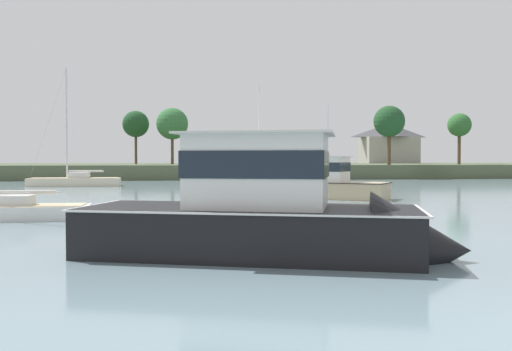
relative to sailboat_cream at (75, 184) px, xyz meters
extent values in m
cube|color=#4C563D|center=(17.70, 38.21, 0.71)|extent=(185.22, 47.80, 1.94)
cube|color=beige|center=(-0.02, 0.00, -0.13)|extent=(8.93, 2.72, 1.41)
cube|color=#CCB78E|center=(-0.02, 0.00, 0.59)|extent=(8.39, 2.41, 0.04)
cube|color=silver|center=(0.42, 0.01, 0.87)|extent=(2.00, 1.62, 0.53)
cylinder|color=silver|center=(-0.73, -0.02, 6.06)|extent=(0.18, 0.18, 10.90)
cylinder|color=silver|center=(1.04, 0.03, 1.24)|extent=(3.55, 0.25, 0.14)
cylinder|color=silver|center=(1.04, 0.03, 1.29)|extent=(3.19, 0.24, 0.14)
cylinder|color=#999999|center=(-2.50, -0.08, 6.04)|extent=(3.56, 0.13, 10.86)
cube|color=#B2231E|center=(15.90, -7.24, -0.06)|extent=(7.12, 4.61, 1.38)
cone|color=#B2231E|center=(19.03, -6.09, -0.06)|extent=(2.52, 2.71, 2.20)
cube|color=silver|center=(15.90, -7.24, 0.60)|extent=(7.28, 4.75, 0.05)
cube|color=silver|center=(15.90, -7.24, 1.20)|extent=(3.22, 2.78, 1.14)
cube|color=#19232D|center=(15.90, -7.24, 1.32)|extent=(3.29, 2.83, 0.41)
cube|color=beige|center=(15.90, -7.24, 1.80)|extent=(3.63, 3.18, 0.06)
cylinder|color=silver|center=(15.90, -7.24, 2.40)|extent=(0.03, 0.03, 1.13)
cube|color=black|center=(12.59, -41.08, 0.05)|extent=(9.79, 6.04, 2.10)
cone|color=black|center=(16.96, -42.49, 0.05)|extent=(3.39, 3.69, 3.05)
cube|color=silver|center=(12.59, -41.08, 1.06)|extent=(10.01, 6.23, 0.05)
cube|color=silver|center=(12.85, -41.16, 2.09)|extent=(4.33, 3.71, 1.99)
cube|color=#19232D|center=(12.85, -41.16, 2.29)|extent=(4.41, 3.78, 0.72)
cube|color=beige|center=(12.85, -41.16, 3.11)|extent=(4.88, 4.25, 0.06)
cylinder|color=silver|center=(12.85, -41.16, 3.81)|extent=(0.03, 0.03, 1.34)
cube|color=tan|center=(20.75, -19.67, 0.00)|extent=(8.18, 6.88, 1.78)
cone|color=tan|center=(17.49, -17.44, 0.00)|extent=(3.31, 3.42, 2.63)
cube|color=black|center=(20.75, -19.67, 0.86)|extent=(8.38, 7.07, 0.05)
cube|color=silver|center=(20.51, -19.51, 1.74)|extent=(3.69, 3.55, 1.71)
cube|color=#19232D|center=(20.51, -19.51, 1.91)|extent=(3.76, 3.62, 0.61)
cube|color=beige|center=(20.51, -19.51, 2.63)|extent=(4.19, 4.05, 0.06)
cylinder|color=silver|center=(20.51, -19.51, 3.39)|extent=(0.03, 0.03, 1.46)
cube|color=white|center=(2.96, -30.90, -0.17)|extent=(7.23, 2.03, 1.06)
cube|color=#CCB78E|center=(2.96, -30.90, 0.39)|extent=(6.80, 1.80, 0.04)
cube|color=silver|center=(3.32, -30.90, 0.62)|extent=(1.61, 1.24, 0.43)
cylinder|color=silver|center=(3.82, -30.89, 0.94)|extent=(2.88, 0.17, 0.12)
cylinder|color=silver|center=(3.82, -30.89, 0.99)|extent=(2.59, 0.19, 0.14)
cube|color=navy|center=(27.76, 6.34, -0.14)|extent=(3.30, 7.09, 1.30)
cube|color=#CCB78E|center=(27.76, 6.34, 0.53)|extent=(2.98, 6.64, 0.04)
cube|color=silver|center=(27.69, 6.01, 0.75)|extent=(1.54, 1.72, 0.41)
cylinder|color=silver|center=(27.87, 6.88, 4.82)|extent=(0.14, 0.14, 8.55)
cylinder|color=silver|center=(27.60, 5.54, 1.06)|extent=(0.65, 2.70, 0.11)
cylinder|color=silver|center=(27.60, 5.54, 1.11)|extent=(0.62, 2.44, 0.14)
cylinder|color=#999999|center=(28.14, 8.22, 4.80)|extent=(0.56, 2.70, 8.51)
cylinder|color=brown|center=(39.54, 17.13, 4.25)|extent=(0.53, 0.53, 5.14)
sphere|color=#1E4723|center=(39.54, 17.13, 7.81)|extent=(4.39, 4.39, 4.39)
cylinder|color=brown|center=(52.94, 22.50, 4.32)|extent=(0.49, 0.49, 5.28)
sphere|color=#2D602D|center=(52.94, 22.50, 7.76)|extent=(3.57, 3.57, 3.57)
cylinder|color=brown|center=(3.07, 34.79, 4.48)|extent=(0.42, 0.42, 5.61)
sphere|color=#1E4723|center=(3.07, 34.79, 8.26)|extent=(4.33, 4.33, 4.33)
cylinder|color=brown|center=(9.05, 31.61, 4.35)|extent=(0.45, 0.45, 5.34)
sphere|color=#336B38|center=(9.05, 31.61, 8.16)|extent=(5.06, 5.06, 5.06)
cube|color=#9E998E|center=(52.39, 49.91, 4.34)|extent=(10.66, 6.79, 5.32)
pyramid|color=#47474C|center=(52.39, 49.91, 8.39)|extent=(11.51, 7.34, 2.79)
camera|label=1|loc=(10.77, -56.01, 2.41)|focal=38.01mm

